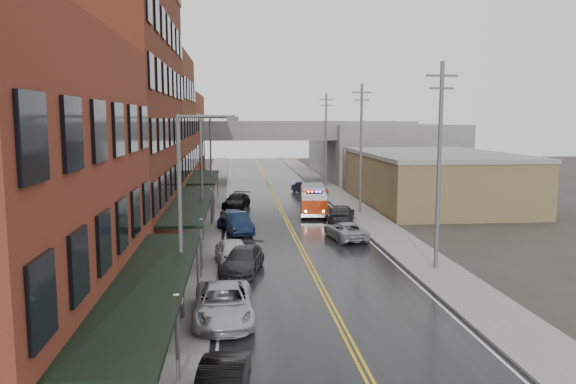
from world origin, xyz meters
TOP-DOWN VIEW (x-y plane):
  - road at (0.00, 30.00)m, footprint 11.00×160.00m
  - sidewalk_left at (-7.30, 30.00)m, footprint 3.00×160.00m
  - sidewalk_right at (7.30, 30.00)m, footprint 3.00×160.00m
  - curb_left at (-5.65, 30.00)m, footprint 0.30×160.00m
  - curb_right at (5.65, 30.00)m, footprint 0.30×160.00m
  - brick_building_b at (-13.30, 23.00)m, footprint 9.00×20.00m
  - brick_building_c at (-13.30, 40.50)m, footprint 9.00×15.00m
  - brick_building_far at (-13.30, 58.00)m, footprint 9.00×20.00m
  - tan_building at (16.00, 40.00)m, footprint 14.00×22.00m
  - right_far_block at (18.00, 70.00)m, footprint 18.00×30.00m
  - awning_0 at (-7.49, 4.00)m, footprint 2.60×16.00m
  - awning_1 at (-7.49, 23.00)m, footprint 2.60×18.00m
  - awning_2 at (-7.49, 40.50)m, footprint 2.60×13.00m
  - globe_lamp_0 at (-6.40, 2.00)m, footprint 0.44×0.44m
  - globe_lamp_1 at (-6.40, 16.00)m, footprint 0.44×0.44m
  - globe_lamp_2 at (-6.40, 30.00)m, footprint 0.44×0.44m
  - street_lamp_0 at (-6.55, 8.00)m, footprint 2.64×0.22m
  - street_lamp_1 at (-6.55, 24.00)m, footprint 2.64×0.22m
  - street_lamp_2 at (-6.55, 40.00)m, footprint 2.64×0.22m
  - utility_pole_0 at (7.20, 15.00)m, footprint 1.80×0.24m
  - utility_pole_1 at (7.20, 35.00)m, footprint 1.80×0.24m
  - utility_pole_2 at (7.20, 55.00)m, footprint 1.80×0.24m
  - overpass at (0.00, 62.00)m, footprint 40.00×10.00m
  - fire_truck at (2.78, 34.92)m, footprint 3.49×7.36m
  - parked_car_left_2 at (-5.00, 7.87)m, footprint 2.68×5.59m
  - parked_car_left_3 at (-4.05, 15.70)m, footprint 2.97×5.20m
  - parked_car_left_4 at (-4.58, 16.80)m, footprint 2.58×5.01m
  - parked_car_left_5 at (-4.31, 26.84)m, footprint 2.71×5.08m
  - parked_car_left_6 at (-4.72, 29.77)m, footprint 2.38×4.85m
  - parked_car_left_7 at (-4.30, 39.20)m, footprint 3.20×5.31m
  - parked_car_right_0 at (3.60, 23.80)m, footprint 2.92×5.07m
  - parked_car_right_1 at (4.50, 30.26)m, footprint 3.42×5.70m
  - parked_car_right_2 at (4.91, 46.11)m, footprint 3.16×4.83m
  - parked_car_right_3 at (3.65, 49.90)m, footprint 2.54×4.49m

SIDE VIEW (x-z plane):
  - road at x=0.00m, z-range 0.00..0.02m
  - sidewalk_left at x=-7.30m, z-range 0.00..0.15m
  - sidewalk_right at x=7.30m, z-range 0.00..0.15m
  - curb_left at x=-5.65m, z-range 0.00..0.15m
  - curb_right at x=5.65m, z-range 0.00..0.15m
  - parked_car_left_6 at x=-4.72m, z-range 0.00..1.33m
  - parked_car_right_0 at x=3.60m, z-range 0.00..1.33m
  - parked_car_right_3 at x=3.65m, z-range 0.00..1.40m
  - parked_car_left_3 at x=-4.05m, z-range 0.00..1.42m
  - parked_car_left_7 at x=-4.30m, z-range 0.00..1.44m
  - parked_car_right_2 at x=4.91m, z-range 0.00..1.53m
  - parked_car_left_2 at x=-5.00m, z-range 0.00..1.54m
  - parked_car_right_1 at x=4.50m, z-range 0.00..1.55m
  - parked_car_left_5 at x=-4.31m, z-range 0.00..1.59m
  - parked_car_left_4 at x=-4.58m, z-range 0.00..1.63m
  - fire_truck at x=2.78m, z-range 0.11..2.72m
  - globe_lamp_0 at x=-6.40m, z-range 0.75..3.87m
  - globe_lamp_1 at x=-6.40m, z-range 0.75..3.87m
  - globe_lamp_2 at x=-6.40m, z-range 0.75..3.87m
  - tan_building at x=16.00m, z-range 0.00..5.00m
  - awning_2 at x=-7.49m, z-range 1.44..4.53m
  - awning_0 at x=-7.49m, z-range 1.44..4.53m
  - awning_1 at x=-7.49m, z-range 1.44..4.53m
  - right_far_block at x=18.00m, z-range 0.00..8.00m
  - street_lamp_0 at x=-6.55m, z-range 0.69..9.69m
  - street_lamp_1 at x=-6.55m, z-range 0.69..9.69m
  - street_lamp_2 at x=-6.55m, z-range 0.69..9.69m
  - overpass at x=0.00m, z-range 2.24..9.74m
  - brick_building_far at x=-13.30m, z-range 0.00..12.00m
  - utility_pole_0 at x=7.20m, z-range 0.31..12.31m
  - utility_pole_1 at x=7.20m, z-range 0.31..12.31m
  - utility_pole_2 at x=7.20m, z-range 0.31..12.31m
  - brick_building_c at x=-13.30m, z-range 0.00..15.00m
  - brick_building_b at x=-13.30m, z-range 0.00..18.00m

